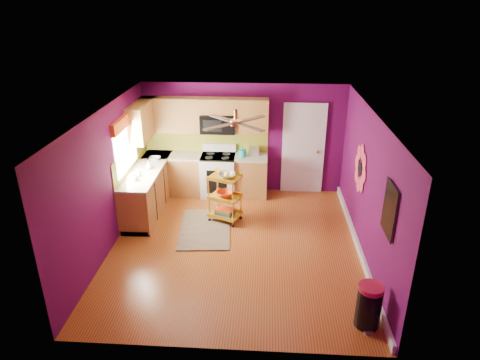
{
  "coord_description": "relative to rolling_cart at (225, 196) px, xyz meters",
  "views": [
    {
      "loc": [
        0.51,
        -6.7,
        4.26
      ],
      "look_at": [
        0.06,
        0.4,
        1.15
      ],
      "focal_mm": 32.0,
      "sensor_mm": 36.0,
      "label": 1
    }
  ],
  "objects": [
    {
      "name": "counter_cup",
      "position": [
        -1.71,
        -0.23,
        0.44
      ],
      "size": [
        0.13,
        0.13,
        0.1
      ],
      "primitive_type": "imported",
      "color": "white",
      "rests_on": "lower_cabinets"
    },
    {
      "name": "trash_can",
      "position": [
        2.25,
        -2.87,
        -0.23
      ],
      "size": [
        0.41,
        0.41,
        0.66
      ],
      "color": "black",
      "rests_on": "ground"
    },
    {
      "name": "ceiling_fan",
      "position": [
        0.27,
        -0.75,
        1.73
      ],
      "size": [
        1.01,
        1.01,
        0.26
      ],
      "color": "#BF8C3F",
      "rests_on": "ground"
    },
    {
      "name": "ground",
      "position": [
        0.27,
        -0.95,
        -0.56
      ],
      "size": [
        5.0,
        5.0,
        0.0
      ],
      "primitive_type": "plane",
      "color": "brown",
      "rests_on": "ground"
    },
    {
      "name": "rolling_cart",
      "position": [
        0.0,
        0.0,
        0.0
      ],
      "size": [
        0.72,
        0.63,
        1.08
      ],
      "color": "gold",
      "rests_on": "ground"
    },
    {
      "name": "left_window",
      "position": [
        -1.94,
        0.1,
        1.18
      ],
      "size": [
        0.08,
        1.35,
        1.08
      ],
      "color": "white",
      "rests_on": "ground"
    },
    {
      "name": "upper_cabinetry",
      "position": [
        -0.97,
        1.22,
        1.24
      ],
      "size": [
        2.8,
        2.3,
        1.26
      ],
      "color": "brown",
      "rests_on": "ground"
    },
    {
      "name": "room_envelope",
      "position": [
        0.3,
        -0.95,
        1.08
      ],
      "size": [
        4.54,
        5.04,
        2.52
      ],
      "color": "#520946",
      "rests_on": "ground"
    },
    {
      "name": "panel_door",
      "position": [
        1.63,
        1.52,
        0.47
      ],
      "size": [
        0.95,
        0.11,
        2.15
      ],
      "color": "white",
      "rests_on": "ground"
    },
    {
      "name": "teal_kettle",
      "position": [
        0.26,
        1.23,
        0.47
      ],
      "size": [
        0.18,
        0.18,
        0.21
      ],
      "color": "teal",
      "rests_on": "lower_cabinets"
    },
    {
      "name": "soap_bottle_b",
      "position": [
        -1.61,
        0.38,
        0.47
      ],
      "size": [
        0.13,
        0.13,
        0.16
      ],
      "primitive_type": "imported",
      "color": "white",
      "rests_on": "lower_cabinets"
    },
    {
      "name": "soap_bottle_a",
      "position": [
        -1.71,
        -0.04,
        0.47
      ],
      "size": [
        0.08,
        0.08,
        0.18
      ],
      "primitive_type": "imported",
      "color": "#EA3F72",
      "rests_on": "lower_cabinets"
    },
    {
      "name": "toaster",
      "position": [
        0.52,
        1.37,
        0.47
      ],
      "size": [
        0.22,
        0.15,
        0.18
      ],
      "primitive_type": "cube",
      "color": "beige",
      "rests_on": "lower_cabinets"
    },
    {
      "name": "right_wall_art",
      "position": [
        2.5,
        -1.29,
        0.89
      ],
      "size": [
        0.04,
        2.74,
        1.04
      ],
      "color": "black",
      "rests_on": "ground"
    },
    {
      "name": "counter_dish",
      "position": [
        -1.62,
        0.91,
        0.41
      ],
      "size": [
        0.23,
        0.23,
        0.06
      ],
      "primitive_type": "imported",
      "color": "white",
      "rests_on": "lower_cabinets"
    },
    {
      "name": "electric_range",
      "position": [
        -0.28,
        1.22,
        -0.07
      ],
      "size": [
        0.76,
        0.66,
        1.13
      ],
      "color": "white",
      "rests_on": "ground"
    },
    {
      "name": "shag_rug",
      "position": [
        -0.37,
        -0.39,
        -0.54
      ],
      "size": [
        1.1,
        1.65,
        0.02
      ],
      "primitive_type": "cube",
      "rotation": [
        0.0,
        0.0,
        0.08
      ],
      "color": "black",
      "rests_on": "ground"
    },
    {
      "name": "lower_cabinets",
      "position": [
        -1.07,
        0.87,
        -0.12
      ],
      "size": [
        2.81,
        2.31,
        0.94
      ],
      "color": "brown",
      "rests_on": "ground"
    }
  ]
}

